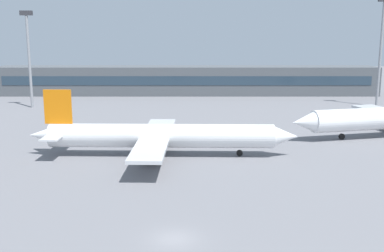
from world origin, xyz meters
name	(u,v)px	position (x,y,z in m)	size (l,w,h in m)	color
ground_plane	(181,142)	(0.00, 40.00, 0.00)	(400.00, 400.00, 0.00)	slate
terminal_building	(186,80)	(0.00, 107.87, 4.50)	(120.65, 12.13, 9.00)	#4C5156
airplane_near	(162,136)	(-2.93, 30.73, 3.23)	(42.89, 29.83, 10.60)	white
floodlight_tower_west	(380,45)	(51.54, 82.45, 16.36)	(3.20, 0.80, 28.59)	gray
floodlight_tower_east	(27,52)	(-40.76, 80.25, 14.53)	(3.20, 0.80, 25.04)	gray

